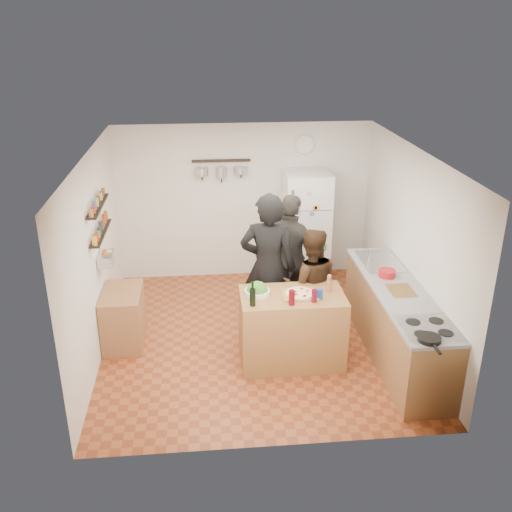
{
  "coord_description": "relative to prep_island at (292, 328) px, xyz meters",
  "views": [
    {
      "loc": [
        -0.65,
        -6.6,
        3.98
      ],
      "look_at": [
        0.0,
        0.1,
        1.15
      ],
      "focal_mm": 40.0,
      "sensor_mm": 36.0,
      "label": 1
    }
  ],
  "objects": [
    {
      "name": "skillet",
      "position": [
        1.23,
        -1.18,
        0.49
      ],
      "size": [
        0.24,
        0.24,
        0.05
      ],
      "primitive_type": "cylinder",
      "color": "black",
      "rests_on": "stove_top"
    },
    {
      "name": "person_left",
      "position": [
        -0.22,
        0.62,
        0.55
      ],
      "size": [
        0.82,
        0.63,
        2.0
      ],
      "primitive_type": "imported",
      "rotation": [
        0.0,
        0.0,
        2.92
      ],
      "color": "black",
      "rests_on": "floor"
    },
    {
      "name": "wine_glass_far",
      "position": [
        0.22,
        -0.2,
        0.53
      ],
      "size": [
        0.06,
        0.06,
        0.16
      ],
      "primitive_type": "cylinder",
      "color": "#590719",
      "rests_on": "prep_island"
    },
    {
      "name": "fridge",
      "position": [
        0.58,
        2.32,
        0.45
      ],
      "size": [
        0.7,
        0.68,
        1.8
      ],
      "primitive_type": "cube",
      "color": "white",
      "rests_on": "floor"
    },
    {
      "name": "counter_run",
      "position": [
        1.33,
        0.02,
        -0.01
      ],
      "size": [
        0.63,
        2.63,
        0.9
      ],
      "primitive_type": "cube",
      "color": "#9E7042",
      "rests_on": "floor"
    },
    {
      "name": "prep_island",
      "position": [
        0.0,
        0.0,
        0.0
      ],
      "size": [
        1.25,
        0.72,
        0.91
      ],
      "primitive_type": "cube",
      "color": "#9D6B39",
      "rests_on": "floor"
    },
    {
      "name": "produce_basket",
      "position": [
        -2.27,
        0.77,
        0.69
      ],
      "size": [
        0.18,
        0.35,
        0.14
      ],
      "primitive_type": "cube",
      "color": "silver",
      "rests_on": "left_wall"
    },
    {
      "name": "room_shell",
      "position": [
        -0.37,
        0.96,
        0.79
      ],
      "size": [
        4.2,
        4.2,
        4.2
      ],
      "color": "brown",
      "rests_on": "ground"
    },
    {
      "name": "red_bowl",
      "position": [
        1.28,
        0.38,
        0.51
      ],
      "size": [
        0.21,
        0.21,
        0.09
      ],
      "primitive_type": "cylinder",
      "color": "red",
      "rests_on": "counter_run"
    },
    {
      "name": "pizza_board",
      "position": [
        0.08,
        -0.02,
        0.47
      ],
      "size": [
        0.42,
        0.34,
        0.02
      ],
      "primitive_type": "cube",
      "color": "olive",
      "rests_on": "prep_island"
    },
    {
      "name": "cutting_board",
      "position": [
        1.33,
        -0.02,
        0.46
      ],
      "size": [
        0.3,
        0.4,
        0.02
      ],
      "primitive_type": "cube",
      "color": "olive",
      "rests_on": "counter_run"
    },
    {
      "name": "pepper_mill",
      "position": [
        0.45,
        0.05,
        0.54
      ],
      "size": [
        0.06,
        0.06,
        0.18
      ],
      "primitive_type": "cylinder",
      "color": "#986040",
      "rests_on": "prep_island"
    },
    {
      "name": "person_center",
      "position": [
        0.31,
        0.51,
        0.32
      ],
      "size": [
        0.78,
        0.62,
        1.55
      ],
      "primitive_type": "imported",
      "rotation": [
        0.0,
        0.0,
        3.09
      ],
      "color": "black",
      "rests_on": "floor"
    },
    {
      "name": "salt_canister",
      "position": [
        0.3,
        -0.12,
        0.52
      ],
      "size": [
        0.08,
        0.08,
        0.12
      ],
      "primitive_type": "cylinder",
      "color": "navy",
      "rests_on": "prep_island"
    },
    {
      "name": "sink",
      "position": [
        1.33,
        0.87,
        0.46
      ],
      "size": [
        0.5,
        0.8,
        0.03
      ],
      "primitive_type": "cube",
      "color": "silver",
      "rests_on": "counter_run"
    },
    {
      "name": "spice_shelf_lower",
      "position": [
        -2.3,
        0.77,
        1.04
      ],
      "size": [
        0.12,
        1.0,
        0.02
      ],
      "primitive_type": "cube",
      "color": "black",
      "rests_on": "left_wall"
    },
    {
      "name": "wall_clock",
      "position": [
        0.58,
        2.65,
        1.69
      ],
      "size": [
        0.3,
        0.03,
        0.3
      ],
      "primitive_type": "cylinder",
      "rotation": [
        1.57,
        0.0,
        0.0
      ],
      "color": "silver",
      "rests_on": "back_wall"
    },
    {
      "name": "spice_shelf_upper",
      "position": [
        -2.3,
        0.77,
        1.4
      ],
      "size": [
        0.12,
        1.0,
        0.02
      ],
      "primitive_type": "cube",
      "color": "black",
      "rests_on": "left_wall"
    },
    {
      "name": "pizza",
      "position": [
        0.08,
        -0.02,
        0.48
      ],
      "size": [
        0.34,
        0.34,
        0.02
      ],
      "primitive_type": "cylinder",
      "color": "beige",
      "rests_on": "pizza_board"
    },
    {
      "name": "side_table",
      "position": [
        -2.11,
        0.65,
        -0.09
      ],
      "size": [
        0.5,
        0.8,
        0.73
      ],
      "primitive_type": "cube",
      "color": "#A27244",
      "rests_on": "floor"
    },
    {
      "name": "wine_bottle",
      "position": [
        -0.5,
        -0.22,
        0.56
      ],
      "size": [
        0.07,
        0.07,
        0.21
      ],
      "primitive_type": "cylinder",
      "color": "black",
      "rests_on": "prep_island"
    },
    {
      "name": "wine_glass_near",
      "position": [
        -0.05,
        -0.24,
        0.54
      ],
      "size": [
        0.07,
        0.07,
        0.18
      ],
      "primitive_type": "cylinder",
      "color": "#53070E",
      "rests_on": "prep_island"
    },
    {
      "name": "pot_rack",
      "position": [
        -0.72,
        2.57,
        1.49
      ],
      "size": [
        0.9,
        0.04,
        0.04
      ],
      "primitive_type": "cube",
      "color": "black",
      "rests_on": "back_wall"
    },
    {
      "name": "stove_top",
      "position": [
        1.33,
        -0.93,
        0.46
      ],
      "size": [
        0.6,
        0.62,
        0.02
      ],
      "primitive_type": "cube",
      "color": "white",
      "rests_on": "counter_run"
    },
    {
      "name": "person_back",
      "position": [
        0.14,
        1.06,
        0.46
      ],
      "size": [
        1.14,
        0.97,
        1.83
      ],
      "primitive_type": "imported",
      "rotation": [
        0.0,
        0.0,
        2.55
      ],
      "color": "#2D2B28",
      "rests_on": "floor"
    },
    {
      "name": "salad_bowl",
      "position": [
        -0.42,
        0.05,
        0.49
      ],
      "size": [
        0.3,
        0.3,
        0.06
      ],
      "primitive_type": "cylinder",
      "color": "silver",
      "rests_on": "prep_island"
    }
  ]
}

